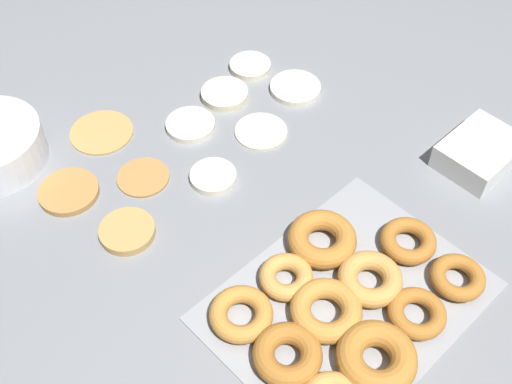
{
  "coord_description": "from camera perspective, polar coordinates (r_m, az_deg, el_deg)",
  "views": [
    {
      "loc": [
        -0.51,
        -0.61,
        0.86
      ],
      "look_at": [
        -0.03,
        -0.11,
        0.04
      ],
      "focal_mm": 45.0,
      "sensor_mm": 36.0,
      "label": 1
    }
  ],
  "objects": [
    {
      "name": "pancake_5",
      "position": [
        1.22,
        0.44,
        5.49
      ],
      "size": [
        0.1,
        0.1,
        0.01
      ],
      "primitive_type": "cylinder",
      "color": "beige",
      "rests_on": "ground_plane"
    },
    {
      "name": "pancake_1",
      "position": [
        1.16,
        -10.02,
        1.37
      ],
      "size": [
        0.09,
        0.09,
        0.01
      ],
      "primitive_type": "cylinder",
      "color": "#B27F42",
      "rests_on": "ground_plane"
    },
    {
      "name": "donut_tray",
      "position": [
        0.98,
        7.87,
        -9.82
      ],
      "size": [
        0.41,
        0.31,
        0.04
      ],
      "color": "#93969B",
      "rests_on": "ground_plane"
    },
    {
      "name": "pancake_0",
      "position": [
        1.29,
        -2.81,
        8.68
      ],
      "size": [
        0.09,
        0.09,
        0.02
      ],
      "primitive_type": "cylinder",
      "color": "beige",
      "rests_on": "ground_plane"
    },
    {
      "name": "pancake_9",
      "position": [
        1.08,
        -11.46,
        -3.37
      ],
      "size": [
        0.09,
        0.09,
        0.01
      ],
      "primitive_type": "cylinder",
      "color": "tan",
      "rests_on": "ground_plane"
    },
    {
      "name": "pancake_2",
      "position": [
        1.24,
        -5.86,
        5.96
      ],
      "size": [
        0.09,
        0.09,
        0.01
      ],
      "primitive_type": "cylinder",
      "color": "silver",
      "rests_on": "ground_plane"
    },
    {
      "name": "pancake_3",
      "position": [
        1.16,
        -16.32,
        0.02
      ],
      "size": [
        0.11,
        0.11,
        0.01
      ],
      "primitive_type": "cylinder",
      "color": "#B27F42",
      "rests_on": "ground_plane"
    },
    {
      "name": "pancake_7",
      "position": [
        1.14,
        -3.83,
        1.38
      ],
      "size": [
        0.08,
        0.08,
        0.01
      ],
      "primitive_type": "cylinder",
      "color": "silver",
      "rests_on": "ground_plane"
    },
    {
      "name": "pancake_6",
      "position": [
        1.25,
        -13.58,
        5.25
      ],
      "size": [
        0.12,
        0.12,
        0.01
      ],
      "primitive_type": "cylinder",
      "color": "tan",
      "rests_on": "ground_plane"
    },
    {
      "name": "container_stack",
      "position": [
        1.22,
        19.27,
        3.34
      ],
      "size": [
        0.14,
        0.11,
        0.05
      ],
      "color": "white",
      "rests_on": "ground_plane"
    },
    {
      "name": "ground_plane",
      "position": [
        1.16,
        -2.6,
        2.33
      ],
      "size": [
        3.0,
        3.0,
        0.0
      ],
      "primitive_type": "plane",
      "color": "gray"
    },
    {
      "name": "pancake_8",
      "position": [
        1.36,
        -0.52,
        11.13
      ],
      "size": [
        0.09,
        0.09,
        0.01
      ],
      "primitive_type": "cylinder",
      "color": "beige",
      "rests_on": "ground_plane"
    },
    {
      "name": "pancake_4",
      "position": [
        1.31,
        3.51,
        9.22
      ],
      "size": [
        0.1,
        0.1,
        0.01
      ],
      "primitive_type": "cylinder",
      "color": "silver",
      "rests_on": "ground_plane"
    }
  ]
}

